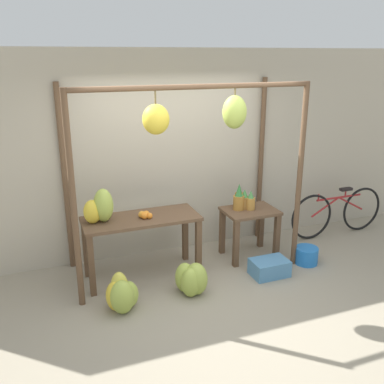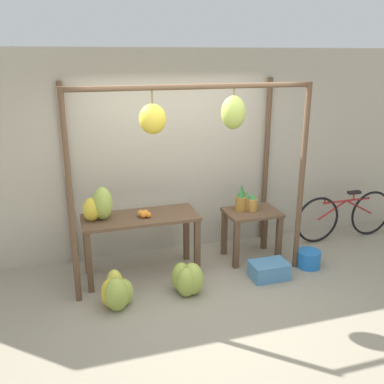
% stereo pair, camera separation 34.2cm
% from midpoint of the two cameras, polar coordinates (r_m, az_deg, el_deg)
% --- Properties ---
extents(ground_plane, '(20.00, 20.00, 0.00)m').
position_cam_midpoint_polar(ground_plane, '(5.11, 3.90, -14.27)').
color(ground_plane, gray).
extents(shop_wall_back, '(8.00, 0.08, 2.80)m').
position_cam_midpoint_polar(shop_wall_back, '(5.92, -1.07, 5.06)').
color(shop_wall_back, '#B2A893').
rests_on(shop_wall_back, ground_plane).
extents(stall_awning, '(2.88, 1.16, 2.41)m').
position_cam_midpoint_polar(stall_awning, '(5.04, 1.67, 6.61)').
color(stall_awning, brown).
rests_on(stall_awning, ground_plane).
extents(display_table_main, '(1.43, 0.59, 0.80)m').
position_cam_midpoint_polar(display_table_main, '(5.38, -5.07, -4.66)').
color(display_table_main, brown).
rests_on(display_table_main, ground_plane).
extents(display_table_side, '(0.72, 0.54, 0.69)m').
position_cam_midpoint_polar(display_table_side, '(5.93, 9.60, -4.13)').
color(display_table_side, brown).
rests_on(display_table_side, ground_plane).
extents(banana_pile_on_table, '(0.38, 0.30, 0.41)m').
position_cam_midpoint_polar(banana_pile_on_table, '(5.21, -10.44, -1.77)').
color(banana_pile_on_table, '#9EB247').
rests_on(banana_pile_on_table, display_table_main).
extents(orange_pile, '(0.16, 0.16, 0.09)m').
position_cam_midpoint_polar(orange_pile, '(5.28, -4.64, -2.94)').
color(orange_pile, orange).
rests_on(orange_pile, display_table_main).
extents(pineapple_cluster, '(0.29, 0.29, 0.33)m').
position_cam_midpoint_polar(pineapple_cluster, '(5.86, 8.68, -1.20)').
color(pineapple_cluster, '#A3702D').
rests_on(pineapple_cluster, display_table_side).
extents(banana_pile_ground_left, '(0.42, 0.42, 0.44)m').
position_cam_midpoint_polar(banana_pile_ground_left, '(4.93, -8.05, -13.09)').
color(banana_pile_ground_left, '#9EB247').
rests_on(banana_pile_ground_left, ground_plane).
extents(banana_pile_ground_right, '(0.44, 0.43, 0.40)m').
position_cam_midpoint_polar(banana_pile_ground_right, '(5.13, 1.35, -11.59)').
color(banana_pile_ground_right, '#9EB247').
rests_on(banana_pile_ground_right, ground_plane).
extents(fruit_crate_white, '(0.47, 0.32, 0.21)m').
position_cam_midpoint_polar(fruit_crate_white, '(5.62, 11.96, -10.17)').
color(fruit_crate_white, '#4C84B2').
rests_on(fruit_crate_white, ground_plane).
extents(blue_bucket, '(0.31, 0.31, 0.23)m').
position_cam_midpoint_polar(blue_bucket, '(6.02, 16.89, -8.55)').
color(blue_bucket, blue).
rests_on(blue_bucket, ground_plane).
extents(parked_bicycle, '(1.67, 0.08, 0.75)m').
position_cam_midpoint_polar(parked_bicycle, '(6.98, 21.06, -2.96)').
color(parked_bicycle, black).
rests_on(parked_bicycle, ground_plane).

